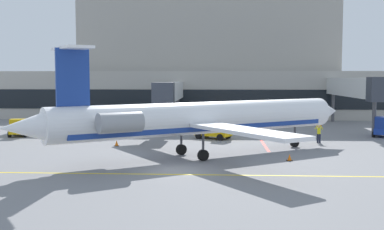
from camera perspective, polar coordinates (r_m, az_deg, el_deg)
The scene contains 12 objects.
ground at distance 33.99m, azimuth -2.20°, elevation -6.76°, with size 120.00×120.00×0.11m.
terminal_building at distance 79.71m, azimuth 3.05°, elevation 5.42°, with size 75.91×12.09×20.19m.
jet_bridge_west at distance 63.34m, azimuth 18.96°, elevation 3.11°, with size 2.40×22.94×6.66m.
jet_bridge_east at distance 61.95m, azimuth -2.52°, elevation 2.77°, with size 2.40×21.63×6.05m.
regional_jet at distance 39.16m, azimuth 1.00°, elevation -0.42°, with size 27.71×21.54×8.77m.
baggage_tug at distance 56.62m, azimuth 21.98°, elevation -1.44°, with size 2.91×3.68×2.30m.
pushback_tractor at distance 50.80m, azimuth 2.99°, elevation -1.79°, with size 4.15×3.41×2.22m.
belt_loader at distance 56.34m, azimuth -20.14°, elevation -1.53°, with size 2.35×3.05×2.02m.
fuel_tank at distance 65.35m, azimuth -11.52°, elevation -0.06°, with size 8.68×2.68×2.61m.
marshaller at distance 49.47m, azimuth 15.05°, elevation -2.10°, with size 0.82×0.34×1.98m.
safety_cone_alpha at distance 46.33m, azimuth -9.08°, elevation -3.40°, with size 0.47×0.47×0.55m.
safety_cone_bravo at distance 38.47m, azimuth 11.68°, elevation -5.07°, with size 0.47×0.47×0.55m.
Camera 1 is at (3.15, -33.18, 6.62)m, focal length 44.22 mm.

